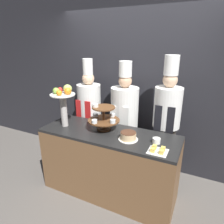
% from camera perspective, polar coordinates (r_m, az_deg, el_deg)
% --- Properties ---
extents(ground_plane, '(14.00, 14.00, 0.00)m').
position_cam_1_polar(ground_plane, '(2.87, -4.01, -25.27)').
color(ground_plane, '#5B5651').
extents(wall_back, '(10.00, 0.06, 2.80)m').
position_cam_1_polar(wall_back, '(3.24, 6.48, 8.28)').
color(wall_back, '#232328').
rests_on(wall_back, ground_plane).
extents(buffet_counter, '(1.80, 0.63, 0.92)m').
position_cam_1_polar(buffet_counter, '(2.80, -0.92, -14.47)').
color(buffet_counter, brown).
rests_on(buffet_counter, ground_plane).
extents(tiered_stand, '(0.42, 0.42, 0.36)m').
position_cam_1_polar(tiered_stand, '(2.59, -2.45, -1.53)').
color(tiered_stand, brown).
rests_on(tiered_stand, buffet_counter).
extents(fruit_pedestal, '(0.33, 0.33, 0.57)m').
position_cam_1_polar(fruit_pedestal, '(2.74, -13.62, 3.62)').
color(fruit_pedestal, '#B2ADA8').
rests_on(fruit_pedestal, buffet_counter).
extents(cake_round, '(0.23, 0.23, 0.10)m').
position_cam_1_polar(cake_round, '(2.39, 4.66, -6.87)').
color(cake_round, white).
rests_on(cake_round, buffet_counter).
extents(cup_white, '(0.09, 0.09, 0.06)m').
position_cam_1_polar(cup_white, '(2.36, 12.57, -8.02)').
color(cup_white, white).
rests_on(cup_white, buffet_counter).
extents(cake_square_tray, '(0.20, 0.19, 0.05)m').
position_cam_1_polar(cake_square_tray, '(2.20, 12.96, -10.60)').
color(cake_square_tray, white).
rests_on(cake_square_tray, buffet_counter).
extents(chef_left, '(0.37, 0.37, 1.78)m').
position_cam_1_polar(chef_left, '(3.28, -6.48, 0.39)').
color(chef_left, '#28282D').
rests_on(chef_left, ground_plane).
extents(chef_center_left, '(0.41, 0.41, 1.77)m').
position_cam_1_polar(chef_center_left, '(3.01, 3.55, -1.28)').
color(chef_center_left, '#28282D').
rests_on(chef_center_left, ground_plane).
extents(chef_center_right, '(0.37, 0.37, 1.87)m').
position_cam_1_polar(chef_center_right, '(2.83, 15.28, -1.83)').
color(chef_center_right, '#38332D').
rests_on(chef_center_right, ground_plane).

